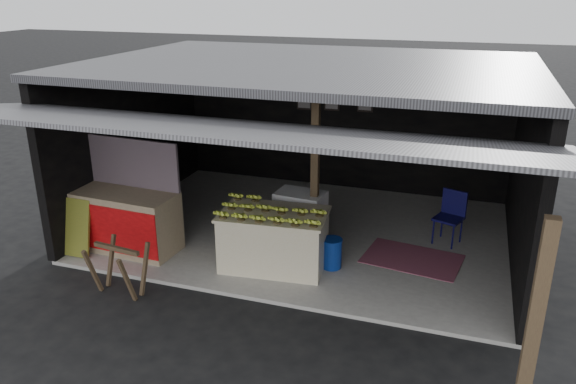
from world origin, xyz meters
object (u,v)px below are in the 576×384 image
(plastic_chair, at_px, (451,212))
(neighbor_stall, at_px, (125,218))
(banana_table, at_px, (274,239))
(sawhorse, at_px, (118,264))
(water_barrel, at_px, (332,254))
(white_crate, at_px, (300,217))

(plastic_chair, bearing_deg, neighbor_stall, -138.95)
(banana_table, height_order, neighbor_stall, neighbor_stall)
(sawhorse, xyz_separation_m, water_barrel, (2.70, 1.65, -0.19))
(white_crate, bearing_deg, plastic_chair, 24.38)
(banana_table, distance_m, plastic_chair, 3.10)
(banana_table, distance_m, neighbor_stall, 2.54)
(sawhorse, bearing_deg, neighbor_stall, 126.10)
(sawhorse, xyz_separation_m, plastic_chair, (4.37, 3.20, 0.12))
(banana_table, bearing_deg, neighbor_stall, 178.43)
(banana_table, xyz_separation_m, plastic_chair, (2.53, 1.79, 0.08))
(sawhorse, relative_size, plastic_chair, 0.85)
(white_crate, distance_m, plastic_chair, 2.55)
(neighbor_stall, bearing_deg, sawhorse, -57.37)
(sawhorse, bearing_deg, plastic_chair, 43.02)
(neighbor_stall, xyz_separation_m, sawhorse, (0.70, -1.24, -0.12))
(neighbor_stall, xyz_separation_m, water_barrel, (3.40, 0.41, -0.31))
(banana_table, height_order, white_crate, banana_table)
(neighbor_stall, height_order, sawhorse, neighbor_stall)
(plastic_chair, bearing_deg, water_barrel, -117.14)
(neighbor_stall, bearing_deg, banana_table, 7.21)
(plastic_chair, bearing_deg, white_crate, -141.58)
(plastic_chair, bearing_deg, banana_table, -124.87)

